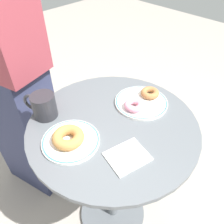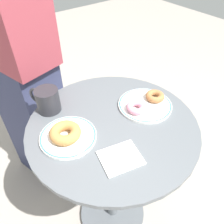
{
  "view_description": "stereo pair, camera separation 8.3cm",
  "coord_description": "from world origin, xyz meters",
  "px_view_note": "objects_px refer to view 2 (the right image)",
  "views": [
    {
      "loc": [
        -0.44,
        -0.43,
        1.36
      ],
      "look_at": [
        0.0,
        0.01,
        0.81
      ],
      "focal_mm": 36.19,
      "sensor_mm": 36.0,
      "label": 1
    },
    {
      "loc": [
        -0.38,
        -0.48,
        1.36
      ],
      "look_at": [
        0.0,
        0.01,
        0.81
      ],
      "focal_mm": 36.19,
      "sensor_mm": 36.0,
      "label": 2
    }
  ],
  "objects_px": {
    "donut_cinnamon": "(156,97)",
    "cafe_table": "(113,164)",
    "person_figure": "(19,68)",
    "donut_old_fashioned": "(65,133)",
    "plate_right": "(146,105)",
    "paper_napkin": "(121,158)",
    "plate_left": "(68,136)",
    "donut_pink_frosted": "(136,107)",
    "coffee_mug": "(47,100)"
  },
  "relations": [
    {
      "from": "cafe_table",
      "to": "paper_napkin",
      "type": "relative_size",
      "value": 5.77
    },
    {
      "from": "plate_left",
      "to": "donut_old_fashioned",
      "type": "distance_m",
      "value": 0.03
    },
    {
      "from": "plate_left",
      "to": "coffee_mug",
      "type": "relative_size",
      "value": 1.59
    },
    {
      "from": "donut_cinnamon",
      "to": "person_figure",
      "type": "distance_m",
      "value": 0.67
    },
    {
      "from": "donut_cinnamon",
      "to": "donut_pink_frosted",
      "type": "relative_size",
      "value": 1.0
    },
    {
      "from": "paper_napkin",
      "to": "person_figure",
      "type": "height_order",
      "value": "person_figure"
    },
    {
      "from": "cafe_table",
      "to": "plate_left",
      "type": "bearing_deg",
      "value": 166.74
    },
    {
      "from": "donut_old_fashioned",
      "to": "plate_right",
      "type": "bearing_deg",
      "value": -7.2
    },
    {
      "from": "paper_napkin",
      "to": "coffee_mug",
      "type": "xyz_separation_m",
      "value": [
        -0.07,
        0.37,
        0.05
      ]
    },
    {
      "from": "donut_old_fashioned",
      "to": "coffee_mug",
      "type": "height_order",
      "value": "coffee_mug"
    },
    {
      "from": "donut_pink_frosted",
      "to": "person_figure",
      "type": "xyz_separation_m",
      "value": [
        -0.26,
        0.56,
        0.01
      ]
    },
    {
      "from": "cafe_table",
      "to": "paper_napkin",
      "type": "distance_m",
      "value": 0.31
    },
    {
      "from": "cafe_table",
      "to": "coffee_mug",
      "type": "distance_m",
      "value": 0.41
    },
    {
      "from": "donut_old_fashioned",
      "to": "cafe_table",
      "type": "bearing_deg",
      "value": -12.66
    },
    {
      "from": "donut_cinnamon",
      "to": "donut_pink_frosted",
      "type": "bearing_deg",
      "value": -179.67
    },
    {
      "from": "donut_pink_frosted",
      "to": "person_figure",
      "type": "height_order",
      "value": "person_figure"
    },
    {
      "from": "coffee_mug",
      "to": "donut_pink_frosted",
      "type": "bearing_deg",
      "value": -40.45
    },
    {
      "from": "cafe_table",
      "to": "plate_right",
      "type": "distance_m",
      "value": 0.32
    },
    {
      "from": "cafe_table",
      "to": "plate_right",
      "type": "relative_size",
      "value": 3.43
    },
    {
      "from": "plate_left",
      "to": "donut_cinnamon",
      "type": "relative_size",
      "value": 2.56
    },
    {
      "from": "person_figure",
      "to": "plate_left",
      "type": "bearing_deg",
      "value": -92.36
    },
    {
      "from": "plate_right",
      "to": "donut_cinnamon",
      "type": "relative_size",
      "value": 2.79
    },
    {
      "from": "plate_right",
      "to": "paper_napkin",
      "type": "xyz_separation_m",
      "value": [
        -0.25,
        -0.14,
        -0.0
      ]
    },
    {
      "from": "plate_right",
      "to": "paper_napkin",
      "type": "relative_size",
      "value": 1.68
    },
    {
      "from": "donut_cinnamon",
      "to": "paper_napkin",
      "type": "bearing_deg",
      "value": -155.36
    },
    {
      "from": "plate_left",
      "to": "paper_napkin",
      "type": "height_order",
      "value": "plate_left"
    },
    {
      "from": "plate_right",
      "to": "donut_old_fashioned",
      "type": "xyz_separation_m",
      "value": [
        -0.35,
        0.04,
        0.02
      ]
    },
    {
      "from": "donut_cinnamon",
      "to": "cafe_table",
      "type": "bearing_deg",
      "value": 178.79
    },
    {
      "from": "person_figure",
      "to": "donut_old_fashioned",
      "type": "bearing_deg",
      "value": -93.26
    },
    {
      "from": "plate_left",
      "to": "plate_right",
      "type": "height_order",
      "value": "same"
    },
    {
      "from": "donut_pink_frosted",
      "to": "paper_napkin",
      "type": "height_order",
      "value": "donut_pink_frosted"
    },
    {
      "from": "cafe_table",
      "to": "plate_left",
      "type": "relative_size",
      "value": 3.73
    },
    {
      "from": "plate_right",
      "to": "donut_old_fashioned",
      "type": "distance_m",
      "value": 0.35
    },
    {
      "from": "donut_old_fashioned",
      "to": "donut_pink_frosted",
      "type": "distance_m",
      "value": 0.3
    },
    {
      "from": "plate_right",
      "to": "donut_pink_frosted",
      "type": "height_order",
      "value": "donut_pink_frosted"
    },
    {
      "from": "plate_left",
      "to": "donut_old_fashioned",
      "type": "height_order",
      "value": "donut_old_fashioned"
    },
    {
      "from": "donut_old_fashioned",
      "to": "paper_napkin",
      "type": "height_order",
      "value": "donut_old_fashioned"
    },
    {
      "from": "plate_left",
      "to": "donut_pink_frosted",
      "type": "bearing_deg",
      "value": -9.09
    },
    {
      "from": "donut_cinnamon",
      "to": "person_figure",
      "type": "height_order",
      "value": "person_figure"
    },
    {
      "from": "donut_cinnamon",
      "to": "coffee_mug",
      "type": "height_order",
      "value": "coffee_mug"
    },
    {
      "from": "cafe_table",
      "to": "donut_pink_frosted",
      "type": "relative_size",
      "value": 9.57
    },
    {
      "from": "plate_right",
      "to": "person_figure",
      "type": "relative_size",
      "value": 0.14
    },
    {
      "from": "donut_old_fashioned",
      "to": "person_figure",
      "type": "xyz_separation_m",
      "value": [
        0.03,
        0.51,
        0.01
      ]
    },
    {
      "from": "donut_cinnamon",
      "to": "person_figure",
      "type": "bearing_deg",
      "value": 123.82
    },
    {
      "from": "cafe_table",
      "to": "plate_right",
      "type": "xyz_separation_m",
      "value": [
        0.17,
        -0.0,
        0.27
      ]
    },
    {
      "from": "donut_cinnamon",
      "to": "donut_pink_frosted",
      "type": "distance_m",
      "value": 0.11
    },
    {
      "from": "plate_right",
      "to": "donut_cinnamon",
      "type": "height_order",
      "value": "donut_cinnamon"
    },
    {
      "from": "plate_right",
      "to": "donut_old_fashioned",
      "type": "bearing_deg",
      "value": 172.8
    },
    {
      "from": "paper_napkin",
      "to": "cafe_table",
      "type": "bearing_deg",
      "value": 61.18
    },
    {
      "from": "donut_old_fashioned",
      "to": "donut_pink_frosted",
      "type": "xyz_separation_m",
      "value": [
        0.29,
        -0.05,
        -0.01
      ]
    }
  ]
}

